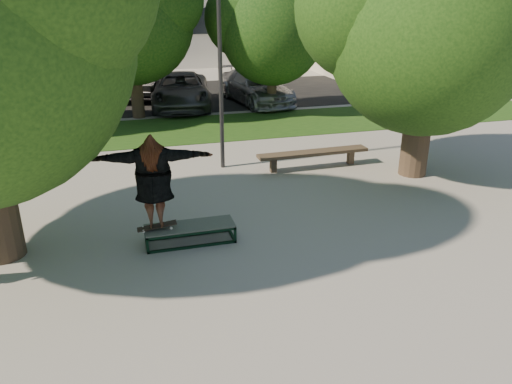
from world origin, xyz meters
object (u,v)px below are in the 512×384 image
object	(u,v)px
tree_right	(426,20)
grind_box	(190,233)
lamppost	(220,56)
car_grey	(181,90)
bench	(313,154)
car_dark	(143,79)
car_silver_b	(256,87)

from	to	relation	value
tree_right	grind_box	xyz separation A→B (m)	(-6.53, -2.50, -3.90)
lamppost	grind_box	world-z (taller)	lamppost
lamppost	grind_box	distance (m)	5.56
car_grey	grind_box	bearing A→B (deg)	-89.59
bench	car_dark	size ratio (longest dim) A/B	0.67
lamppost	car_silver_b	world-z (taller)	lamppost
tree_right	car_grey	size ratio (longest dim) A/B	1.23
lamppost	bench	world-z (taller)	lamppost
lamppost	grind_box	xyz separation A→B (m)	(-1.62, -4.42, -2.96)
car_dark	car_silver_b	xyz separation A→B (m)	(4.86, -3.00, -0.07)
tree_right	car_silver_b	size ratio (longest dim) A/B	1.28
bench	car_silver_b	size ratio (longest dim) A/B	0.65
car_dark	car_grey	distance (m)	3.33
bench	car_silver_b	bearing A→B (deg)	83.04
car_silver_b	car_grey	bearing A→B (deg)	170.42
grind_box	car_silver_b	bearing A→B (deg)	68.94
grind_box	car_silver_b	world-z (taller)	car_silver_b
grind_box	bench	distance (m)	5.51
lamppost	bench	distance (m)	3.78
car_dark	car_grey	size ratio (longest dim) A/B	0.93
grind_box	bench	world-z (taller)	bench
grind_box	car_dark	size ratio (longest dim) A/B	0.37
bench	car_dark	xyz separation A→B (m)	(-4.00, 12.27, 0.39)
grind_box	bench	size ratio (longest dim) A/B	0.54
bench	car_grey	xyz separation A→B (m)	(-2.55, 9.27, 0.31)
car_grey	lamppost	bearing A→B (deg)	-82.35
tree_right	bench	xyz separation A→B (m)	(-2.42, 1.14, -3.67)
grind_box	car_silver_b	xyz separation A→B (m)	(4.97, 12.92, 0.55)
bench	car_dark	world-z (taller)	car_dark
lamppost	grind_box	bearing A→B (deg)	-110.10
car_dark	bench	bearing A→B (deg)	-60.69
grind_box	car_grey	size ratio (longest dim) A/B	0.34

